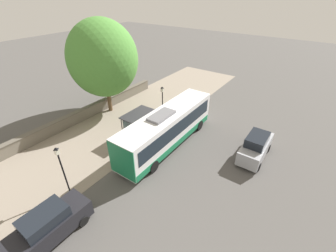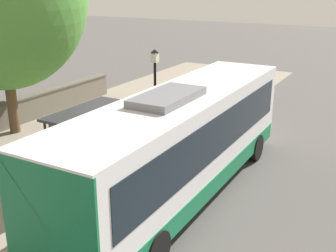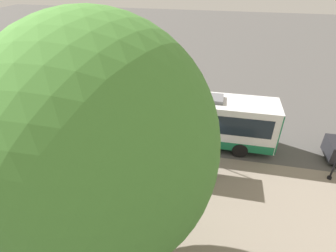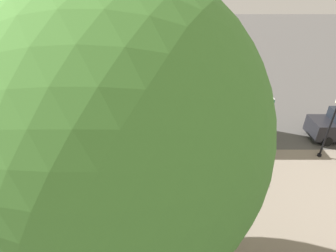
# 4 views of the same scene
# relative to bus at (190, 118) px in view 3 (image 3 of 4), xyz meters

# --- Properties ---
(ground_plane) EXTENTS (120.00, 120.00, 0.00)m
(ground_plane) POSITION_rel_bus_xyz_m (-1.58, -0.79, -1.84)
(ground_plane) COLOR #514F4C
(ground_plane) RESTS_ON ground
(sidewalk_plaza) EXTENTS (9.00, 44.00, 0.02)m
(sidewalk_plaza) POSITION_rel_bus_xyz_m (-6.08, -0.79, -1.83)
(sidewalk_plaza) COLOR gray
(sidewalk_plaza) RESTS_ON ground
(bus) EXTENTS (2.59, 11.28, 3.54)m
(bus) POSITION_rel_bus_xyz_m (0.00, 0.00, 0.00)
(bus) COLOR white
(bus) RESTS_ON ground
(bus_shelter) EXTENTS (1.70, 3.13, 2.52)m
(bus_shelter) POSITION_rel_bus_xyz_m (-3.17, -0.48, 0.25)
(bus_shelter) COLOR #2D2D33
(bus_shelter) RESTS_ON ground
(pedestrian) EXTENTS (0.34, 0.23, 1.76)m
(pedestrian) POSITION_rel_bus_xyz_m (-1.55, 4.44, -0.79)
(pedestrian) COLOR #2D3347
(pedestrian) RESTS_ON ground
(bench) EXTENTS (0.40, 1.86, 0.88)m
(bench) POSITION_rel_bus_xyz_m (-5.17, 2.33, -1.35)
(bench) COLOR #333338
(bench) RESTS_ON ground
(street_lamp_near) EXTENTS (0.28, 0.28, 4.07)m
(street_lamp_near) POSITION_rel_bus_xyz_m (-2.66, 2.91, 0.58)
(street_lamp_near) COLOR black
(street_lamp_near) RESTS_ON ground
(shade_tree) EXTENTS (7.23, 7.23, 10.00)m
(shade_tree) POSITION_rel_bus_xyz_m (-9.32, 1.65, 4.18)
(shade_tree) COLOR brown
(shade_tree) RESTS_ON ground
(parked_car_far_lane) EXTENTS (1.85, 4.50, 2.20)m
(parked_car_far_lane) POSITION_rel_bus_xyz_m (7.02, 2.84, -0.78)
(parked_car_far_lane) COLOR #9EA0A8
(parked_car_far_lane) RESTS_ON ground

